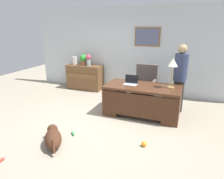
% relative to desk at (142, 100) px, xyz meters
% --- Properties ---
extents(ground_plane, '(12.00, 12.00, 0.00)m').
position_rel_desk_xyz_m(ground_plane, '(-0.73, -0.83, -0.40)').
color(ground_plane, '#9E937F').
extents(back_wall, '(7.00, 0.16, 2.70)m').
position_rel_desk_xyz_m(back_wall, '(-0.73, 1.77, 0.95)').
color(back_wall, silver).
rests_on(back_wall, ground_plane).
extents(desk, '(1.78, 0.88, 0.74)m').
position_rel_desk_xyz_m(desk, '(0.00, 0.00, 0.00)').
color(desk, '#4C2B19').
rests_on(desk, ground_plane).
extents(credenza, '(1.21, 0.50, 0.83)m').
position_rel_desk_xyz_m(credenza, '(-2.34, 1.42, 0.01)').
color(credenza, brown).
rests_on(credenza, ground_plane).
extents(armchair, '(0.60, 0.59, 1.08)m').
position_rel_desk_xyz_m(armchair, '(-0.13, 0.91, 0.08)').
color(armchair, '#564C47').
rests_on(armchair, ground_plane).
extents(person_standing, '(0.32, 0.32, 1.70)m').
position_rel_desk_xyz_m(person_standing, '(0.79, 0.58, 0.47)').
color(person_standing, '#262323').
rests_on(person_standing, ground_plane).
extents(dog_lying, '(0.60, 0.65, 0.30)m').
position_rel_desk_xyz_m(dog_lying, '(-1.19, -1.90, -0.25)').
color(dog_lying, '#472819').
rests_on(dog_lying, ground_plane).
extents(laptop, '(0.32, 0.22, 0.22)m').
position_rel_desk_xyz_m(laptop, '(-0.30, 0.05, 0.40)').
color(laptop, '#B2B5BA').
rests_on(laptop, desk).
extents(desk_lamp, '(0.22, 0.22, 0.68)m').
position_rel_desk_xyz_m(desk_lamp, '(0.64, 0.11, 0.89)').
color(desk_lamp, '#9E8447').
rests_on(desk_lamp, desk).
extents(vase_with_flowers, '(0.17, 0.17, 0.37)m').
position_rel_desk_xyz_m(vase_with_flowers, '(-2.18, 1.42, 0.63)').
color(vase_with_flowers, '#99B3B7').
rests_on(vase_with_flowers, credenza).
extents(vase_empty, '(0.16, 0.16, 0.27)m').
position_rel_desk_xyz_m(vase_empty, '(-2.71, 1.42, 0.56)').
color(vase_empty, silver).
rests_on(vase_empty, credenza).
extents(potted_plant, '(0.24, 0.24, 0.36)m').
position_rel_desk_xyz_m(potted_plant, '(-2.38, 1.42, 0.63)').
color(potted_plant, brown).
rests_on(potted_plant, credenza).
extents(dog_toy_ball, '(0.10, 0.10, 0.10)m').
position_rel_desk_xyz_m(dog_toy_ball, '(0.37, -1.33, -0.36)').
color(dog_toy_ball, orange).
rests_on(dog_toy_ball, ground_plane).
extents(dog_toy_bone, '(0.06, 0.16, 0.05)m').
position_rel_desk_xyz_m(dog_toy_bone, '(-1.70, -2.62, -0.38)').
color(dog_toy_bone, '#E53F33').
rests_on(dog_toy_bone, ground_plane).
extents(dog_toy_plush, '(0.15, 0.15, 0.05)m').
position_rel_desk_xyz_m(dog_toy_plush, '(-1.06, -1.44, -0.38)').
color(dog_toy_plush, green).
rests_on(dog_toy_plush, ground_plane).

